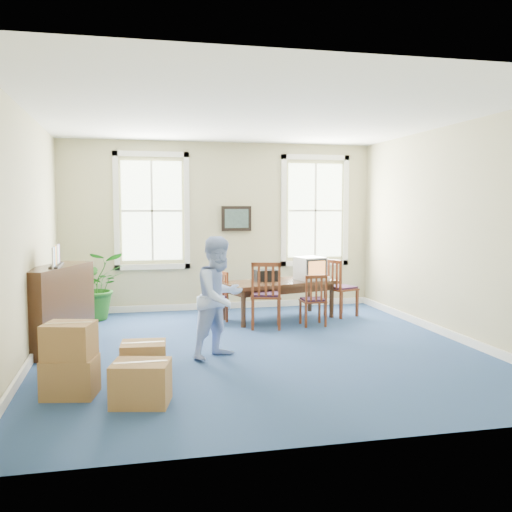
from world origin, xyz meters
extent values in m
plane|color=navy|center=(0.00, 0.00, 0.00)|extent=(6.50, 6.50, 0.00)
plane|color=white|center=(0.00, 0.00, 3.20)|extent=(6.50, 6.50, 0.00)
plane|color=#BAB388|center=(0.00, 3.25, 1.60)|extent=(6.50, 0.00, 6.50)
plane|color=#BAB388|center=(0.00, -3.25, 1.60)|extent=(6.50, 0.00, 6.50)
plane|color=#BAB388|center=(-3.00, 0.00, 1.60)|extent=(0.00, 6.50, 6.50)
plane|color=#BAB388|center=(3.00, 0.00, 1.60)|extent=(0.00, 6.50, 6.50)
cube|color=white|center=(0.00, 3.22, 0.06)|extent=(6.00, 0.04, 0.12)
cube|color=white|center=(-2.97, 0.00, 0.06)|extent=(0.04, 6.50, 0.12)
cube|color=white|center=(2.97, 0.00, 0.06)|extent=(0.04, 6.50, 0.12)
cube|color=white|center=(1.69, 2.02, 0.70)|extent=(0.23, 0.26, 0.05)
cube|color=black|center=(0.61, 2.07, 0.77)|extent=(0.40, 0.27, 0.20)
imported|color=#A6C0FF|center=(-0.59, -0.31, 0.80)|extent=(0.99, 0.95, 1.60)
cube|color=#432818|center=(-2.75, 0.69, 0.61)|extent=(0.96, 1.60, 1.21)
imported|color=#1D5C18|center=(-2.33, 2.66, 0.60)|extent=(1.19, 1.08, 1.20)
camera|label=1|loc=(-1.75, -7.60, 1.99)|focal=40.00mm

